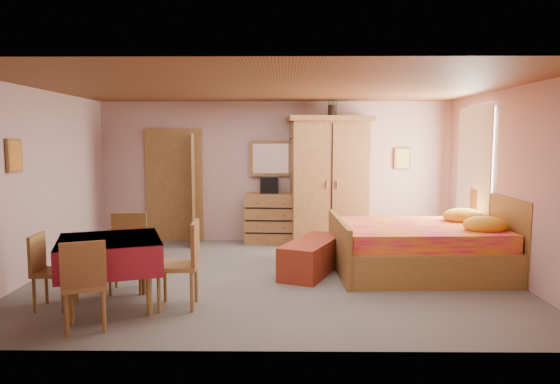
{
  "coord_description": "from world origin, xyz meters",
  "views": [
    {
      "loc": [
        0.17,
        -6.81,
        1.9
      ],
      "look_at": [
        0.1,
        0.3,
        1.15
      ],
      "focal_mm": 32.0,
      "sensor_mm": 36.0,
      "label": 1
    }
  ],
  "objects_px": {
    "bench": "(312,256)",
    "floor_lamp": "(296,191)",
    "stereo": "(269,185)",
    "dining_table": "(110,273)",
    "wall_mirror": "(272,158)",
    "chair_west": "(54,271)",
    "bed": "(419,234)",
    "chest_of_drawers": "(272,218)",
    "wardrobe": "(329,181)",
    "chair_north": "(127,253)",
    "sunflower_vase": "(332,101)",
    "chair_south": "(85,284)",
    "chair_east": "(178,265)"
  },
  "relations": [
    {
      "from": "bench",
      "to": "floor_lamp",
      "type": "bearing_deg",
      "value": 95.47
    },
    {
      "from": "stereo",
      "to": "dining_table",
      "type": "height_order",
      "value": "stereo"
    },
    {
      "from": "wall_mirror",
      "to": "chair_west",
      "type": "bearing_deg",
      "value": -125.58
    },
    {
      "from": "floor_lamp",
      "to": "chair_west",
      "type": "bearing_deg",
      "value": -127.72
    },
    {
      "from": "stereo",
      "to": "bed",
      "type": "relative_size",
      "value": 0.13
    },
    {
      "from": "chest_of_drawers",
      "to": "chair_west",
      "type": "distance_m",
      "value": 4.31
    },
    {
      "from": "wall_mirror",
      "to": "wardrobe",
      "type": "xyz_separation_m",
      "value": [
        1.03,
        -0.29,
        -0.39
      ]
    },
    {
      "from": "chest_of_drawers",
      "to": "chair_north",
      "type": "bearing_deg",
      "value": -116.99
    },
    {
      "from": "chair_north",
      "to": "chair_west",
      "type": "xyz_separation_m",
      "value": [
        -0.63,
        -0.64,
        -0.06
      ]
    },
    {
      "from": "chair_west",
      "to": "wall_mirror",
      "type": "bearing_deg",
      "value": 145.57
    },
    {
      "from": "sunflower_vase",
      "to": "chair_west",
      "type": "relative_size",
      "value": 0.66
    },
    {
      "from": "chest_of_drawers",
      "to": "wardrobe",
      "type": "bearing_deg",
      "value": -0.94
    },
    {
      "from": "chest_of_drawers",
      "to": "dining_table",
      "type": "relative_size",
      "value": 0.9
    },
    {
      "from": "wardrobe",
      "to": "chair_south",
      "type": "height_order",
      "value": "wardrobe"
    },
    {
      "from": "chest_of_drawers",
      "to": "dining_table",
      "type": "height_order",
      "value": "chest_of_drawers"
    },
    {
      "from": "wall_mirror",
      "to": "floor_lamp",
      "type": "height_order",
      "value": "floor_lamp"
    },
    {
      "from": "bed",
      "to": "chair_west",
      "type": "height_order",
      "value": "bed"
    },
    {
      "from": "wall_mirror",
      "to": "sunflower_vase",
      "type": "height_order",
      "value": "sunflower_vase"
    },
    {
      "from": "floor_lamp",
      "to": "bed",
      "type": "relative_size",
      "value": 0.8
    },
    {
      "from": "dining_table",
      "to": "chair_west",
      "type": "height_order",
      "value": "chair_west"
    },
    {
      "from": "sunflower_vase",
      "to": "chair_east",
      "type": "distance_m",
      "value": 4.61
    },
    {
      "from": "chest_of_drawers",
      "to": "chair_east",
      "type": "distance_m",
      "value": 3.68
    },
    {
      "from": "chest_of_drawers",
      "to": "sunflower_vase",
      "type": "distance_m",
      "value": 2.39
    },
    {
      "from": "sunflower_vase",
      "to": "chair_south",
      "type": "relative_size",
      "value": 0.6
    },
    {
      "from": "wardrobe",
      "to": "chair_east",
      "type": "xyz_separation_m",
      "value": [
        -2.01,
        -3.47,
        -0.67
      ]
    },
    {
      "from": "wardrobe",
      "to": "bed",
      "type": "distance_m",
      "value": 2.3
    },
    {
      "from": "wardrobe",
      "to": "chair_north",
      "type": "height_order",
      "value": "wardrobe"
    },
    {
      "from": "chest_of_drawers",
      "to": "bench",
      "type": "distance_m",
      "value": 2.15
    },
    {
      "from": "chest_of_drawers",
      "to": "sunflower_vase",
      "type": "relative_size",
      "value": 1.74
    },
    {
      "from": "floor_lamp",
      "to": "chair_east",
      "type": "xyz_separation_m",
      "value": [
        -1.41,
        -3.57,
        -0.47
      ]
    },
    {
      "from": "chair_west",
      "to": "stereo",
      "type": "bearing_deg",
      "value": 145.03
    },
    {
      "from": "chair_south",
      "to": "bed",
      "type": "bearing_deg",
      "value": 8.25
    },
    {
      "from": "chair_north",
      "to": "chair_east",
      "type": "height_order",
      "value": "chair_east"
    },
    {
      "from": "chair_west",
      "to": "chair_east",
      "type": "distance_m",
      "value": 1.39
    },
    {
      "from": "bench",
      "to": "stereo",
      "type": "bearing_deg",
      "value": 108.02
    },
    {
      "from": "floor_lamp",
      "to": "chest_of_drawers",
      "type": "bearing_deg",
      "value": -176.06
    },
    {
      "from": "chair_north",
      "to": "chest_of_drawers",
      "type": "bearing_deg",
      "value": -128.07
    },
    {
      "from": "dining_table",
      "to": "chair_west",
      "type": "bearing_deg",
      "value": -179.21
    },
    {
      "from": "wall_mirror",
      "to": "bed",
      "type": "height_order",
      "value": "wall_mirror"
    },
    {
      "from": "chair_north",
      "to": "sunflower_vase",
      "type": "bearing_deg",
      "value": -141.31
    },
    {
      "from": "dining_table",
      "to": "chair_north",
      "type": "xyz_separation_m",
      "value": [
        -0.0,
        0.63,
        0.09
      ]
    },
    {
      "from": "floor_lamp",
      "to": "wardrobe",
      "type": "relative_size",
      "value": 0.83
    },
    {
      "from": "chair_south",
      "to": "chair_east",
      "type": "height_order",
      "value": "chair_east"
    },
    {
      "from": "sunflower_vase",
      "to": "dining_table",
      "type": "height_order",
      "value": "sunflower_vase"
    },
    {
      "from": "floor_lamp",
      "to": "dining_table",
      "type": "relative_size",
      "value": 1.77
    },
    {
      "from": "chair_south",
      "to": "chair_east",
      "type": "xyz_separation_m",
      "value": [
        0.79,
        0.66,
        0.03
      ]
    },
    {
      "from": "chair_south",
      "to": "floor_lamp",
      "type": "bearing_deg",
      "value": 41.33
    },
    {
      "from": "floor_lamp",
      "to": "bench",
      "type": "relative_size",
      "value": 1.36
    },
    {
      "from": "stereo",
      "to": "floor_lamp",
      "type": "xyz_separation_m",
      "value": [
        0.48,
        -0.02,
        -0.11
      ]
    },
    {
      "from": "chair_north",
      "to": "dining_table",
      "type": "bearing_deg",
      "value": 82.77
    }
  ]
}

